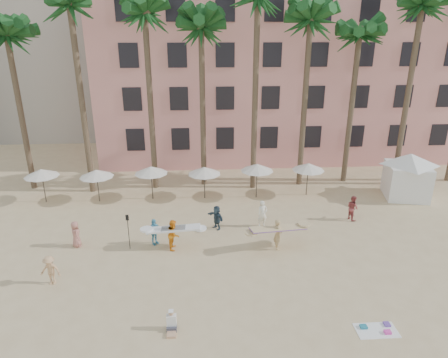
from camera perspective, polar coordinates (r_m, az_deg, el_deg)
ground at (r=20.18m, az=0.89°, el=-16.90°), size 120.00×120.00×0.00m
pink_hotel at (r=42.95m, az=7.80°, el=14.81°), size 35.00×14.00×16.00m
palm_row at (r=30.98m, az=-0.29°, el=21.95°), size 44.40×5.40×16.30m
umbrella_row at (r=30.18m, az=-6.64°, el=1.27°), size 22.50×2.70×2.73m
cabana at (r=33.53m, az=24.81°, el=0.97°), size 5.35×5.35×3.50m
beach_towel at (r=19.74m, az=21.06°, el=-19.42°), size 1.80×1.00×0.14m
carrier_yellow at (r=23.89m, az=7.72°, el=-7.56°), size 3.52×1.60×1.91m
carrier_white at (r=23.93m, az=-7.21°, el=-7.72°), size 3.17×0.95×1.84m
beachgoers at (r=24.73m, az=-4.02°, el=-6.99°), size 19.04×7.14×1.82m
paddle at (r=24.15m, az=-13.54°, el=-6.75°), size 0.18×0.04×2.23m
seated_man at (r=18.51m, az=-7.51°, el=-19.83°), size 0.43×0.75×0.98m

